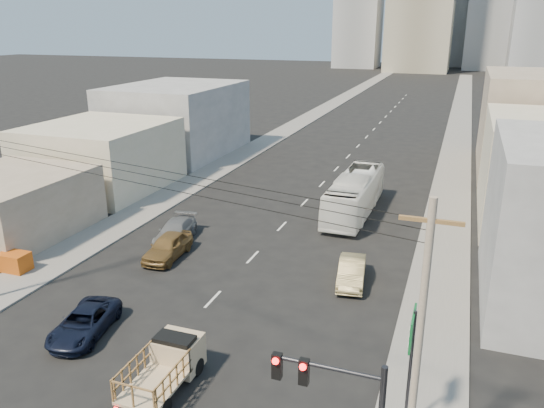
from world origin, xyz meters
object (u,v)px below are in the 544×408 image
Objects in this scene: navy_pickup at (84,323)px; sedan_brown at (168,246)px; flatbed_pickup at (165,364)px; crate_stack at (14,262)px; sedan_tan at (351,272)px; utility_pole at (418,347)px; green_sign at (412,342)px; sedan_grey at (175,231)px; city_bus at (355,194)px.

sedan_brown is at bearing 84.24° from navy_pickup.
crate_stack is (-14.46, 6.48, -0.40)m from flatbed_pickup.
utility_pole reaches higher than sedan_tan.
navy_pickup is 0.93× the size of green_sign.
sedan_brown is 9.31m from crate_stack.
green_sign is (4.32, -11.10, 3.03)m from sedan_tan.
utility_pole is at bearing -18.13° from crate_stack.
sedan_grey is at bearing 138.25° from utility_pole.
sedan_grey reaches higher than crate_stack.
navy_pickup is 0.47× the size of utility_pole.
crate_stack is (-17.54, -17.78, -0.94)m from city_bus.
sedan_grey is 24.07m from utility_pole.
sedan_brown is (-6.65, 11.56, -0.31)m from flatbed_pickup.
sedan_grey is 0.99× the size of green_sign.
utility_pole is (6.96, -25.80, 3.56)m from city_bus.
green_sign is at bearing -73.29° from city_bus.
navy_pickup is at bearing -111.14° from city_bus.
sedan_grey reaches higher than navy_pickup.
city_bus is at bearing 105.86° from green_sign.
flatbed_pickup is 0.44× the size of utility_pole.
flatbed_pickup is at bearing 171.24° from utility_pole.
crate_stack is at bearing -149.93° from sedan_brown.
green_sign is at bearing 5.60° from flatbed_pickup.
sedan_tan is at bearing 65.92° from flatbed_pickup.
crate_stack is (-19.84, -5.58, -0.02)m from sedan_tan.
utility_pole is (10.04, -1.55, 4.09)m from flatbed_pickup.
flatbed_pickup is 6.24m from navy_pickup.
sedan_brown is 12.05m from sedan_tan.
city_bus is 12.45m from sedan_tan.
sedan_tan is at bearing 108.90° from utility_pole.
city_bus reaches higher than flatbed_pickup.
utility_pole reaches higher than city_bus.
navy_pickup is 1.08× the size of sedan_tan.
green_sign is at bearing 97.67° from utility_pole.
crate_stack is (-6.85, -7.73, -0.03)m from sedan_grey.
green_sign is 0.50× the size of utility_pole.
sedan_grey is at bearing 48.44° from crate_stack.
navy_pickup is at bearing -91.06° from sedan_grey.
navy_pickup is 12.18m from sedan_grey.
sedan_tan is (5.39, 12.05, -0.39)m from flatbed_pickup.
crate_stack is at bearing 142.63° from navy_pickup.
sedan_grey is 0.49× the size of utility_pole.
city_bus is at bearing 45.38° from crate_stack.
flatbed_pickup is 16.12m from sedan_grey.
city_bus is 1.17× the size of utility_pole.
green_sign is 24.97m from crate_stack.
sedan_tan reaches higher than navy_pickup.
sedan_grey is at bearing 118.17° from flatbed_pickup.
green_sign is at bearing -76.70° from sedan_tan.
navy_pickup is 15.90m from green_sign.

